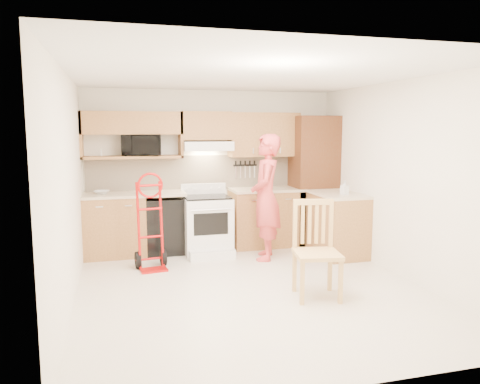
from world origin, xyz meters
name	(u,v)px	position (x,y,z in m)	size (l,w,h in m)	color
floor	(251,289)	(0.00, 0.00, -0.01)	(4.00, 4.50, 0.02)	beige
ceiling	(252,73)	(0.00, 0.00, 2.51)	(4.00, 4.50, 0.02)	white
wall_back	(212,169)	(0.00, 2.26, 1.25)	(4.00, 0.02, 2.50)	white
wall_front	(344,222)	(0.00, -2.26, 1.25)	(4.00, 0.02, 2.50)	white
wall_left	(67,191)	(-2.01, 0.00, 1.25)	(0.02, 4.50, 2.50)	white
wall_right	(403,180)	(2.01, 0.00, 1.25)	(0.02, 4.50, 2.50)	white
backsplash	(212,172)	(0.00, 2.23, 1.20)	(3.92, 0.03, 0.55)	beige
lower_cab_left	(115,226)	(-1.55, 1.95, 0.45)	(0.90, 0.60, 0.90)	#B17F45
dishwasher	(165,225)	(-0.80, 1.95, 0.42)	(0.60, 0.60, 0.85)	black
lower_cab_right	(266,218)	(0.83, 1.95, 0.45)	(1.14, 0.60, 0.90)	#B17F45
countertop_left	(134,194)	(-1.25, 1.95, 0.92)	(1.50, 0.63, 0.04)	#C5B694
countertop_right	(266,190)	(0.83, 1.95, 0.92)	(1.14, 0.63, 0.04)	#C5B694
cab_return_right	(337,225)	(1.70, 1.15, 0.45)	(0.60, 1.00, 0.90)	#B17F45
countertop_return	(338,194)	(1.70, 1.15, 0.92)	(0.63, 1.00, 0.04)	#C5B694
pantry_tall	(313,180)	(1.65, 1.95, 1.05)	(0.70, 0.60, 2.10)	#4E311D
upper_cab_left	(132,123)	(-1.25, 2.08, 1.98)	(1.50, 0.33, 0.34)	#B17F45
upper_shelf_mw	(133,157)	(-1.25, 2.08, 1.47)	(1.50, 0.33, 0.04)	#B17F45
upper_cab_center	(206,126)	(-0.12, 2.08, 1.94)	(0.76, 0.33, 0.44)	#B17F45
upper_cab_right	(264,135)	(0.83, 2.08, 1.80)	(1.14, 0.33, 0.70)	#B17F45
range_hood	(207,146)	(-0.12, 2.02, 1.63)	(0.76, 0.46, 0.14)	white
knife_strip	(245,169)	(0.55, 2.21, 1.24)	(0.40, 0.05, 0.29)	black
microwave	(142,145)	(-1.11, 2.08, 1.65)	(0.58, 0.39, 0.32)	black
range	(208,220)	(-0.19, 1.67, 0.52)	(0.71, 0.93, 1.04)	white
person	(266,197)	(0.58, 1.20, 0.91)	(0.66, 0.44, 1.82)	#D64443
hand_truck	(151,226)	(-1.07, 1.11, 0.59)	(0.47, 0.43, 1.19)	#BB0D0C
dining_chair	(317,250)	(0.63, -0.47, 0.55)	(0.49, 0.53, 1.09)	tan
soap_bottle	(345,188)	(1.70, 0.95, 1.04)	(0.09, 0.09, 0.21)	white
bowl	(102,192)	(-1.72, 1.95, 0.97)	(0.22, 0.22, 0.05)	white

